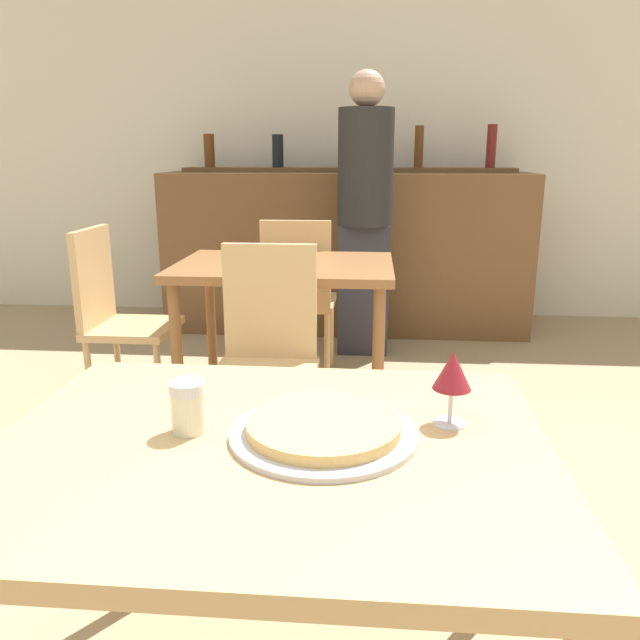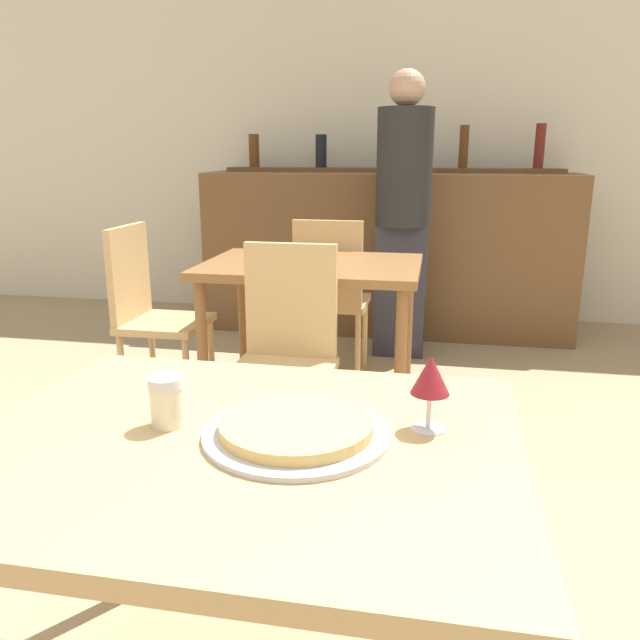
{
  "view_description": "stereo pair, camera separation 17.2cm",
  "coord_description": "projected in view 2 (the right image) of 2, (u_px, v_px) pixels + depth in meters",
  "views": [
    {
      "loc": [
        0.19,
        -1.11,
        1.28
      ],
      "look_at": [
        0.05,
        0.55,
        0.83
      ],
      "focal_mm": 35.0,
      "sensor_mm": 36.0,
      "label": 1
    },
    {
      "loc": [
        0.36,
        -1.09,
        1.28
      ],
      "look_at": [
        0.05,
        0.55,
        0.83
      ],
      "focal_mm": 35.0,
      "sensor_mm": 36.0,
      "label": 2
    }
  ],
  "objects": [
    {
      "name": "wall_back",
      "position": [
        395.0,
        135.0,
        4.77
      ],
      "size": [
        8.0,
        0.05,
        2.8
      ],
      "color": "silver",
      "rests_on": "ground_plane"
    },
    {
      "name": "dining_table_near",
      "position": [
        245.0,
        473.0,
        1.26
      ],
      "size": [
        1.1,
        0.87,
        0.73
      ],
      "color": "tan",
      "rests_on": "ground_plane"
    },
    {
      "name": "dining_table_far",
      "position": [
        312.0,
        283.0,
        2.96
      ],
      "size": [
        1.01,
        0.73,
        0.77
      ],
      "color": "brown",
      "rests_on": "ground_plane"
    },
    {
      "name": "bar_counter",
      "position": [
        386.0,
        253.0,
        4.51
      ],
      "size": [
        2.6,
        0.56,
        1.14
      ],
      "color": "brown",
      "rests_on": "ground_plane"
    },
    {
      "name": "bar_back_shelf",
      "position": [
        389.0,
        164.0,
        4.48
      ],
      "size": [
        2.39,
        0.24,
        0.33
      ],
      "color": "brown",
      "rests_on": "bar_counter"
    },
    {
      "name": "chair_far_side_front",
      "position": [
        286.0,
        346.0,
        2.5
      ],
      "size": [
        0.4,
        0.4,
        0.93
      ],
      "color": "tan",
      "rests_on": "ground_plane"
    },
    {
      "name": "chair_far_side_back",
      "position": [
        331.0,
        290.0,
        3.5
      ],
      "size": [
        0.4,
        0.4,
        0.93
      ],
      "rotation": [
        0.0,
        0.0,
        3.14
      ],
      "color": "tan",
      "rests_on": "ground_plane"
    },
    {
      "name": "chair_far_side_left",
      "position": [
        149.0,
        306.0,
        3.15
      ],
      "size": [
        0.4,
        0.4,
        0.93
      ],
      "rotation": [
        0.0,
        0.0,
        1.57
      ],
      "color": "tan",
      "rests_on": "ground_plane"
    },
    {
      "name": "pizza_tray",
      "position": [
        296.0,
        429.0,
        1.24
      ],
      "size": [
        0.38,
        0.38,
        0.04
      ],
      "color": "#B7B7BC",
      "rests_on": "dining_table_near"
    },
    {
      "name": "cheese_shaker",
      "position": [
        167.0,
        401.0,
        1.28
      ],
      "size": [
        0.07,
        0.07,
        0.11
      ],
      "color": "beige",
      "rests_on": "dining_table_near"
    },
    {
      "name": "person_standing",
      "position": [
        403.0,
        207.0,
        3.84
      ],
      "size": [
        0.34,
        0.34,
        1.75
      ],
      "color": "#2D2D38",
      "rests_on": "ground_plane"
    },
    {
      "name": "wine_glass",
      "position": [
        430.0,
        377.0,
        1.25
      ],
      "size": [
        0.08,
        0.08,
        0.16
      ],
      "color": "silver",
      "rests_on": "dining_table_near"
    }
  ]
}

